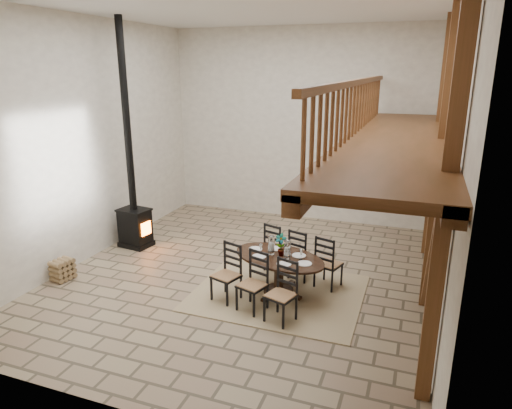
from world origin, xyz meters
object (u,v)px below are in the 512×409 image
(log_basket, at_px, (138,231))
(dining_table, at_px, (279,274))
(log_stack, at_px, (63,270))
(wood_stove, at_px, (133,200))

(log_basket, bearing_deg, dining_table, -20.63)
(log_basket, bearing_deg, log_stack, -91.50)
(log_basket, distance_m, log_stack, 2.44)
(log_basket, relative_size, log_stack, 1.16)
(dining_table, distance_m, log_basket, 4.33)
(dining_table, xyz_separation_m, log_basket, (-4.05, 1.52, -0.20))
(dining_table, height_order, log_basket, dining_table)
(dining_table, relative_size, wood_stove, 0.47)
(log_basket, height_order, log_stack, log_basket)
(dining_table, bearing_deg, wood_stove, -178.14)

